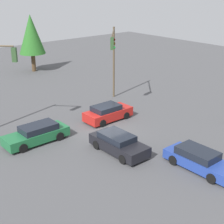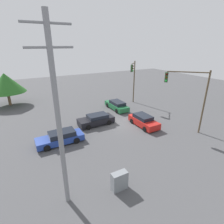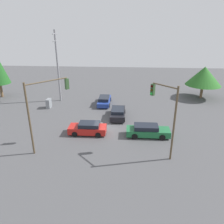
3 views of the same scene
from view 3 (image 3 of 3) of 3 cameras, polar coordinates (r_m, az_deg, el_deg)
ground_plane at (r=26.51m, az=-2.04°, el=-3.92°), size 80.00×80.00×0.00m
sedan_green at (r=24.46m, az=9.25°, el=-4.85°), size 1.85×4.76×1.33m
sedan_red at (r=24.80m, az=-6.31°, el=-4.27°), size 1.88×4.19×1.36m
sedan_blue at (r=33.77m, az=-2.04°, el=3.03°), size 4.63×1.86×1.28m
sedan_dark at (r=28.94m, az=1.54°, el=-0.23°), size 4.43×1.94×1.30m
traffic_signal_main at (r=19.70m, az=13.87°, el=0.72°), size 2.16×2.14×6.93m
traffic_signal_cross at (r=21.28m, az=-17.29°, el=2.36°), size 3.38×3.15×6.99m
utility_pole_tall at (r=35.27m, az=-14.01°, el=11.81°), size 2.20×0.28×10.88m
electrical_cabinet at (r=33.65m, az=-16.19°, el=2.18°), size 1.12×0.54×1.35m
tree_corner at (r=39.10m, az=22.91°, el=8.66°), size 5.69×5.69×5.25m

